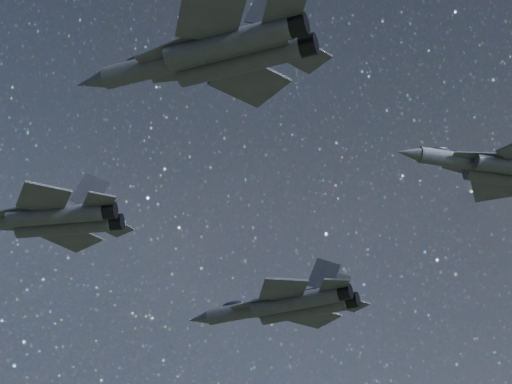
{
  "coord_description": "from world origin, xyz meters",
  "views": [
    {
      "loc": [
        7.26,
        -63.67,
        118.83
      ],
      "look_at": [
        3.53,
        -1.35,
        156.53
      ],
      "focal_mm": 60.0,
      "sensor_mm": 36.0,
      "label": 1
    }
  ],
  "objects": [
    {
      "name": "jet_right",
      "position": [
        2.13,
        -22.42,
        154.01
      ],
      "size": [
        17.12,
        11.54,
        4.32
      ],
      "rotation": [
        0.0,
        0.0,
        -0.3
      ],
      "color": "#31353E"
    },
    {
      "name": "jet_lead",
      "position": [
        -14.25,
        -2.2,
        154.02
      ],
      "size": [
        17.3,
        12.16,
        4.37
      ],
      "rotation": [
        0.0,
        0.0,
        -0.09
      ],
      "color": "#31353E"
    },
    {
      "name": "jet_left",
      "position": [
        5.47,
        18.35,
        154.61
      ],
      "size": [
        19.72,
        13.07,
        5.03
      ],
      "rotation": [
        0.0,
        0.0,
        -0.37
      ],
      "color": "#31353E"
    },
    {
      "name": "jet_slot",
      "position": [
        24.62,
        0.34,
        159.28
      ],
      "size": [
        16.31,
        10.98,
        4.11
      ],
      "rotation": [
        0.0,
        0.0,
        0.3
      ],
      "color": "#31353E"
    }
  ]
}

